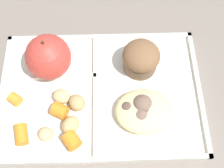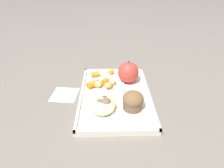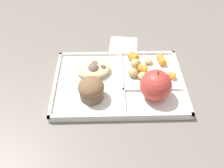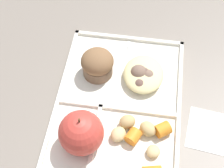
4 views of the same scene
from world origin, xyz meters
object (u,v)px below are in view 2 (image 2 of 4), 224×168
at_px(green_apple, 128,72).
at_px(plastic_fork, 111,113).
at_px(bran_muffin, 133,101).
at_px(lunch_tray, 115,96).

xyz_separation_m(green_apple, plastic_fork, (0.20, -0.08, -0.04)).
bearing_deg(plastic_fork, bran_muffin, 108.59).
distance_m(lunch_tray, green_apple, 0.12).
xyz_separation_m(green_apple, bran_muffin, (0.18, 0.00, -0.01)).
bearing_deg(lunch_tray, plastic_fork, -9.33).
height_order(lunch_tray, green_apple, green_apple).
height_order(bran_muffin, plastic_fork, bran_muffin).
bearing_deg(lunch_tray, green_apple, 149.36).
xyz_separation_m(lunch_tray, plastic_fork, (0.11, -0.02, 0.01)).
bearing_deg(green_apple, plastic_fork, -20.24).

